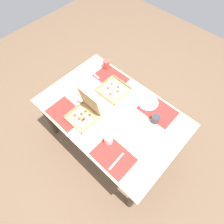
{
  "coord_description": "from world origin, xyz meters",
  "views": [
    {
      "loc": [
        0.69,
        -0.74,
        2.37
      ],
      "look_at": [
        0.0,
        0.0,
        0.74
      ],
      "focal_mm": 30.64,
      "sensor_mm": 36.0,
      "label": 1
    }
  ],
  "objects_px": {
    "pizza_box_edge_far": "(114,90)",
    "cup_spare": "(156,119)",
    "cup_clear_right": "(106,64)",
    "plate_near_right": "(78,90)",
    "plate_far_right": "(148,102)",
    "cup_dark": "(109,139)",
    "pizza_box_corner_left": "(84,114)"
  },
  "relations": [
    {
      "from": "pizza_box_edge_far",
      "to": "pizza_box_corner_left",
      "type": "bearing_deg",
      "value": -88.93
    },
    {
      "from": "pizza_box_edge_far",
      "to": "cup_spare",
      "type": "xyz_separation_m",
      "value": [
        0.55,
        0.0,
        0.03
      ]
    },
    {
      "from": "cup_clear_right",
      "to": "plate_near_right",
      "type": "bearing_deg",
      "value": -88.42
    },
    {
      "from": "pizza_box_corner_left",
      "to": "plate_near_right",
      "type": "bearing_deg",
      "value": 149.37
    },
    {
      "from": "plate_near_right",
      "to": "plate_far_right",
      "type": "bearing_deg",
      "value": 30.36
    },
    {
      "from": "pizza_box_corner_left",
      "to": "cup_spare",
      "type": "height_order",
      "value": "pizza_box_corner_left"
    },
    {
      "from": "pizza_box_edge_far",
      "to": "plate_far_right",
      "type": "distance_m",
      "value": 0.39
    },
    {
      "from": "pizza_box_edge_far",
      "to": "plate_near_right",
      "type": "xyz_separation_m",
      "value": [
        -0.29,
        -0.26,
        -0.0
      ]
    },
    {
      "from": "pizza_box_edge_far",
      "to": "cup_clear_right",
      "type": "relative_size",
      "value": 2.78
    },
    {
      "from": "pizza_box_corner_left",
      "to": "pizza_box_edge_far",
      "type": "relative_size",
      "value": 1.02
    },
    {
      "from": "plate_far_right",
      "to": "cup_clear_right",
      "type": "distance_m",
      "value": 0.67
    },
    {
      "from": "cup_spare",
      "to": "cup_dark",
      "type": "bearing_deg",
      "value": -111.45
    },
    {
      "from": "cup_clear_right",
      "to": "cup_spare",
      "type": "relative_size",
      "value": 1.18
    },
    {
      "from": "cup_spare",
      "to": "pizza_box_corner_left",
      "type": "bearing_deg",
      "value": -141.32
    },
    {
      "from": "pizza_box_corner_left",
      "to": "pizza_box_edge_far",
      "type": "bearing_deg",
      "value": 91.07
    },
    {
      "from": "pizza_box_edge_far",
      "to": "cup_spare",
      "type": "bearing_deg",
      "value": 0.07
    },
    {
      "from": "pizza_box_corner_left",
      "to": "plate_near_right",
      "type": "height_order",
      "value": "pizza_box_corner_left"
    },
    {
      "from": "plate_near_right",
      "to": "pizza_box_corner_left",
      "type": "bearing_deg",
      "value": -30.63
    },
    {
      "from": "plate_near_right",
      "to": "plate_far_right",
      "type": "distance_m",
      "value": 0.76
    },
    {
      "from": "cup_clear_right",
      "to": "pizza_box_corner_left",
      "type": "bearing_deg",
      "value": -64.04
    },
    {
      "from": "plate_far_right",
      "to": "cup_dark",
      "type": "relative_size",
      "value": 2.27
    },
    {
      "from": "pizza_box_edge_far",
      "to": "cup_spare",
      "type": "distance_m",
      "value": 0.55
    },
    {
      "from": "plate_far_right",
      "to": "cup_spare",
      "type": "distance_m",
      "value": 0.22
    },
    {
      "from": "plate_far_right",
      "to": "cup_spare",
      "type": "height_order",
      "value": "cup_spare"
    },
    {
      "from": "cup_clear_right",
      "to": "cup_spare",
      "type": "bearing_deg",
      "value": -13.15
    },
    {
      "from": "pizza_box_edge_far",
      "to": "plate_near_right",
      "type": "height_order",
      "value": "pizza_box_edge_far"
    },
    {
      "from": "pizza_box_corner_left",
      "to": "cup_spare",
      "type": "xyz_separation_m",
      "value": [
        0.54,
        0.43,
        -0.0
      ]
    },
    {
      "from": "plate_near_right",
      "to": "cup_clear_right",
      "type": "xyz_separation_m",
      "value": [
        -0.01,
        0.46,
        0.04
      ]
    },
    {
      "from": "pizza_box_corner_left",
      "to": "plate_far_right",
      "type": "distance_m",
      "value": 0.66
    },
    {
      "from": "plate_near_right",
      "to": "cup_dark",
      "type": "relative_size",
      "value": 2.38
    },
    {
      "from": "cup_dark",
      "to": "cup_clear_right",
      "type": "height_order",
      "value": "cup_clear_right"
    },
    {
      "from": "pizza_box_corner_left",
      "to": "cup_clear_right",
      "type": "relative_size",
      "value": 2.84
    }
  ]
}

